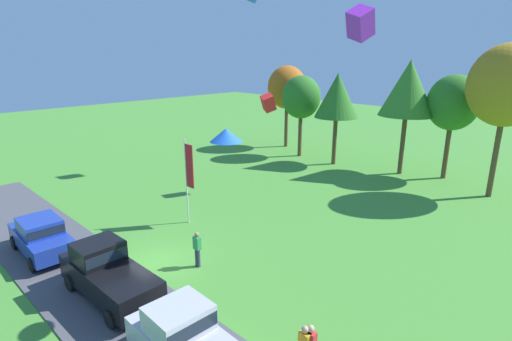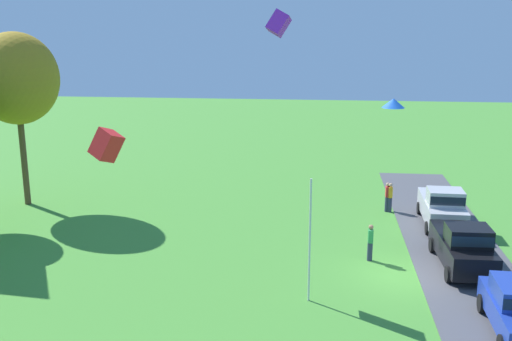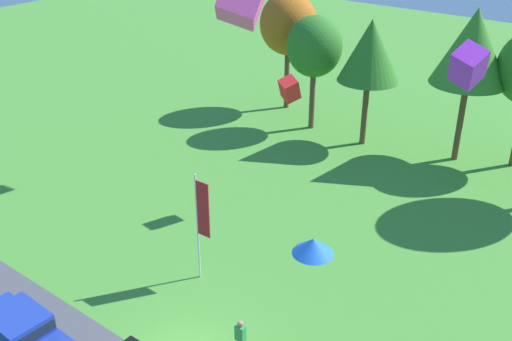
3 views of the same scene
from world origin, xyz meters
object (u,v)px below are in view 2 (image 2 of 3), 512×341
object	(u,v)px
person_beside_suv	(387,197)
kite_box_near_flag	(279,23)
car_pickup_by_flagpole	(463,246)
car_pickup_mid_row	(442,207)
kite_box_over_trees	(106,145)
kite_delta_topmost	(393,103)
person_watching_sky	(390,197)
flag_banner	(310,223)
tree_right_of_center	(16,79)
person_on_lawn	(370,242)

from	to	relation	value
person_beside_suv	kite_box_near_flag	world-z (taller)	kite_box_near_flag
car_pickup_by_flagpole	kite_box_near_flag	xyz separation A→B (m)	(5.46, 8.55, 9.40)
car_pickup_mid_row	kite_box_over_trees	size ratio (longest dim) A/B	4.83
kite_delta_topmost	kite_box_near_flag	distance (m)	6.95
kite_box_near_flag	kite_box_over_trees	world-z (taller)	kite_box_near_flag
kite_box_near_flag	person_watching_sky	bearing A→B (deg)	-67.50
car_pickup_mid_row	kite_delta_topmost	xyz separation A→B (m)	(-1.75, 3.05, 5.67)
car_pickup_by_flagpole	person_beside_suv	distance (m)	8.50
flag_banner	person_watching_sky	bearing A→B (deg)	-20.56
kite_box_near_flag	tree_right_of_center	bearing A→B (deg)	83.01
flag_banner	kite_delta_topmost	bearing A→B (deg)	-26.49
car_pickup_mid_row	kite_delta_topmost	world-z (taller)	kite_delta_topmost
person_watching_sky	kite_box_near_flag	size ratio (longest dim) A/B	1.60
person_watching_sky	kite_box_over_trees	world-z (taller)	kite_box_over_trees
flag_banner	car_pickup_mid_row	bearing A→B (deg)	-36.22
car_pickup_mid_row	person_watching_sky	size ratio (longest dim) A/B	2.95
person_on_lawn	car_pickup_mid_row	bearing A→B (deg)	-38.74
car_pickup_by_flagpole	flag_banner	size ratio (longest dim) A/B	1.03
tree_right_of_center	kite_delta_topmost	xyz separation A→B (m)	(-3.27, -20.77, -0.65)
tree_right_of_center	flag_banner	xyz separation A→B (m)	(-10.81, -17.01, -4.31)
person_beside_suv	kite_box_near_flag	bearing A→B (deg)	113.74
kite_delta_topmost	person_on_lawn	bearing A→B (deg)	162.29
kite_delta_topmost	kite_box_over_trees	bearing A→B (deg)	127.11
person_on_lawn	tree_right_of_center	size ratio (longest dim) A/B	0.17
person_on_lawn	person_beside_suv	size ratio (longest dim) A/B	1.00
person_watching_sky	flag_banner	world-z (taller)	flag_banner
person_beside_suv	kite_box_over_trees	xyz separation A→B (m)	(-12.64, 11.69, 5.30)
car_pickup_mid_row	flag_banner	size ratio (longest dim) A/B	1.03
flag_banner	kite_delta_topmost	xyz separation A→B (m)	(7.54, -3.76, 3.66)
kite_box_over_trees	person_watching_sky	bearing A→B (deg)	-43.35
car_pickup_by_flagpole	person_watching_sky	bearing A→B (deg)	15.79
car_pickup_by_flagpole	kite_delta_topmost	size ratio (longest dim) A/B	4.54
person_beside_suv	tree_right_of_center	size ratio (longest dim) A/B	0.17
tree_right_of_center	kite_box_near_flag	size ratio (longest dim) A/B	9.41
person_beside_suv	kite_delta_topmost	size ratio (longest dim) A/B	1.54
person_watching_sky	tree_right_of_center	distance (m)	22.34
car_pickup_by_flagpole	kite_delta_topmost	xyz separation A→B (m)	(4.03, 2.85, 5.67)
kite_delta_topmost	kite_box_near_flag	bearing A→B (deg)	75.97
tree_right_of_center	flag_banner	bearing A→B (deg)	-122.43
kite_delta_topmost	kite_box_over_trees	world-z (taller)	kite_delta_topmost
flag_banner	kite_box_near_flag	distance (m)	11.78
kite_delta_topmost	person_watching_sky	bearing A→B (deg)	-8.17
person_on_lawn	tree_right_of_center	bearing A→B (deg)	71.28
kite_box_near_flag	kite_delta_topmost	bearing A→B (deg)	-104.03
person_on_lawn	person_beside_suv	distance (m)	7.66
tree_right_of_center	kite_delta_topmost	size ratio (longest dim) A/B	9.08
tree_right_of_center	kite_box_over_trees	distance (m)	15.20
tree_right_of_center	car_pickup_by_flagpole	bearing A→B (deg)	-107.18
car_pickup_by_flagpole	tree_right_of_center	size ratio (longest dim) A/B	0.50
kite_box_near_flag	flag_banner	bearing A→B (deg)	-167.82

